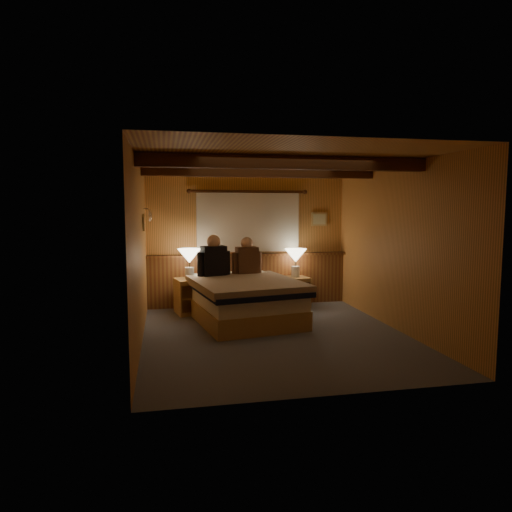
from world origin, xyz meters
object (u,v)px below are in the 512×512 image
object	(u,v)px
bed	(244,299)
nightstand_right	(294,292)
person_left	(214,259)
duffel_bag	(207,305)
lamp_right	(296,257)
person_right	(247,258)
lamp_left	(189,258)
nightstand_left	(193,296)

from	to	relation	value
bed	nightstand_right	world-z (taller)	bed
person_left	duffel_bag	bearing A→B (deg)	116.36
bed	lamp_right	xyz separation A→B (m)	(1.10, 0.92, 0.54)
person_right	duffel_bag	size ratio (longest dim) A/B	1.30
nightstand_right	lamp_left	xyz separation A→B (m)	(-1.87, -0.19, 0.67)
bed	lamp_left	distance (m)	1.22
person_left	duffel_bag	size ratio (longest dim) A/B	1.40
nightstand_left	person_left	size ratio (longest dim) A/B	0.89
nightstand_right	duffel_bag	xyz separation A→B (m)	(-1.59, -0.25, -0.12)
lamp_right	person_left	size ratio (longest dim) A/B	0.73
nightstand_right	person_left	size ratio (longest dim) A/B	0.78
bed	nightstand_right	xyz separation A→B (m)	(1.07, 0.89, -0.08)
nightstand_left	lamp_left	bearing A→B (deg)	158.50
bed	lamp_right	size ratio (longest dim) A/B	4.26
lamp_left	duffel_bag	size ratio (longest dim) A/B	1.01
nightstand_right	duffel_bag	distance (m)	1.61
nightstand_right	person_right	distance (m)	1.13
person_left	person_right	distance (m)	0.59
bed	nightstand_right	bearing A→B (deg)	29.94
nightstand_right	person_right	bearing A→B (deg)	-174.87
lamp_left	lamp_right	distance (m)	1.91
lamp_left	lamp_right	xyz separation A→B (m)	(1.90, 0.21, -0.06)
nightstand_right	lamp_right	world-z (taller)	lamp_right
nightstand_left	lamp_right	world-z (taller)	lamp_right
bed	person_right	size ratio (longest dim) A/B	3.35
bed	nightstand_right	size ratio (longest dim) A/B	3.99
person_left	duffel_bag	xyz separation A→B (m)	(-0.11, 0.12, -0.79)
lamp_right	nightstand_left	bearing A→B (deg)	-173.21
person_right	duffel_bag	bearing A→B (deg)	173.30
duffel_bag	nightstand_left	bearing A→B (deg)	157.26
nightstand_left	lamp_left	xyz separation A→B (m)	(-0.04, 0.01, 0.64)
bed	duffel_bag	size ratio (longest dim) A/B	4.34
nightstand_right	duffel_bag	bearing A→B (deg)	179.92
lamp_right	nightstand_right	bearing A→B (deg)	-136.56
nightstand_left	duffel_bag	bearing A→B (deg)	-24.54
person_right	lamp_right	bearing A→B (deg)	6.79
nightstand_left	duffel_bag	size ratio (longest dim) A/B	1.25
person_left	person_right	xyz separation A→B (m)	(0.58, 0.14, -0.02)
person_left	lamp_right	bearing A→B (deg)	-0.65
bed	nightstand_left	world-z (taller)	bed
lamp_right	person_left	distance (m)	1.56
duffel_bag	bed	bearing A→B (deg)	-61.51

